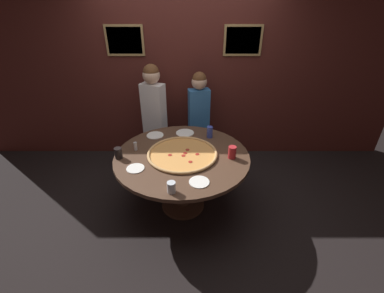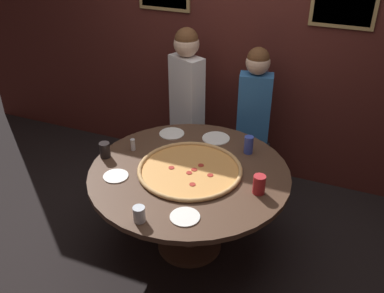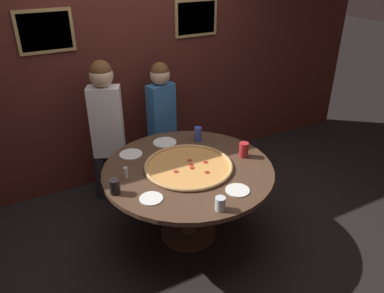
# 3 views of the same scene
# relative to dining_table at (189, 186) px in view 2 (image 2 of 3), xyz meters

# --- Properties ---
(ground_plane) EXTENTS (24.00, 24.00, 0.00)m
(ground_plane) POSITION_rel_dining_table_xyz_m (0.00, 0.00, -0.60)
(ground_plane) COLOR black
(back_wall) EXTENTS (6.40, 0.08, 2.60)m
(back_wall) POSITION_rel_dining_table_xyz_m (0.00, 1.35, 0.71)
(back_wall) COLOR #4C1E19
(back_wall) RESTS_ON ground_plane
(dining_table) EXTENTS (1.49, 1.49, 0.74)m
(dining_table) POSITION_rel_dining_table_xyz_m (0.00, 0.00, 0.00)
(dining_table) COLOR #4C3323
(dining_table) RESTS_ON ground_plane
(giant_pizza) EXTENTS (0.78, 0.78, 0.03)m
(giant_pizza) POSITION_rel_dining_table_xyz_m (0.01, -0.00, 0.15)
(giant_pizza) COLOR #E0994C
(giant_pizza) RESTS_ON dining_table
(drink_cup_beside_pizza) EXTENTS (0.08, 0.08, 0.14)m
(drink_cup_beside_pizza) POSITION_rel_dining_table_xyz_m (0.54, -0.06, 0.21)
(drink_cup_beside_pizza) COLOR #B22328
(drink_cup_beside_pizza) RESTS_ON dining_table
(drink_cup_by_shaker) EXTENTS (0.08, 0.08, 0.12)m
(drink_cup_by_shaker) POSITION_rel_dining_table_xyz_m (-0.68, -0.07, 0.20)
(drink_cup_by_shaker) COLOR black
(drink_cup_by_shaker) RESTS_ON dining_table
(drink_cup_far_left) EXTENTS (0.08, 0.08, 0.10)m
(drink_cup_far_left) POSITION_rel_dining_table_xyz_m (-0.07, -0.63, 0.19)
(drink_cup_far_left) COLOR silver
(drink_cup_far_left) RESTS_ON dining_table
(drink_cup_front_edge) EXTENTS (0.07, 0.07, 0.14)m
(drink_cup_front_edge) POSITION_rel_dining_table_xyz_m (0.33, 0.41, 0.21)
(drink_cup_front_edge) COLOR #384CB7
(drink_cup_front_edge) RESTS_ON dining_table
(white_plate_right_side) EXTENTS (0.21, 0.21, 0.01)m
(white_plate_right_side) POSITION_rel_dining_table_xyz_m (-0.36, 0.46, 0.14)
(white_plate_right_side) COLOR white
(white_plate_right_side) RESTS_ON dining_table
(white_plate_far_back) EXTENTS (0.19, 0.19, 0.01)m
(white_plate_far_back) POSITION_rel_dining_table_xyz_m (0.18, -0.50, 0.14)
(white_plate_far_back) COLOR white
(white_plate_far_back) RESTS_ON dining_table
(white_plate_near_front) EXTENTS (0.23, 0.23, 0.01)m
(white_plate_near_front) POSITION_rel_dining_table_xyz_m (0.02, 0.53, 0.14)
(white_plate_near_front) COLOR white
(white_plate_near_front) RESTS_ON dining_table
(white_plate_beside_cup) EXTENTS (0.18, 0.18, 0.01)m
(white_plate_beside_cup) POSITION_rel_dining_table_xyz_m (-0.46, -0.27, 0.14)
(white_plate_beside_cup) COLOR white
(white_plate_beside_cup) RESTS_ON dining_table
(condiment_shaker) EXTENTS (0.04, 0.04, 0.10)m
(condiment_shaker) POSITION_rel_dining_table_xyz_m (-0.53, 0.10, 0.19)
(condiment_shaker) COLOR silver
(condiment_shaker) RESTS_ON dining_table
(diner_centre_back) EXTENTS (0.40, 0.28, 1.52)m
(diner_centre_back) POSITION_rel_dining_table_xyz_m (-0.42, 0.94, 0.26)
(diner_centre_back) COLOR #232328
(diner_centre_back) RESTS_ON ground_plane
(diner_far_right) EXTENTS (0.37, 0.21, 1.40)m
(diner_far_right) POSITION_rel_dining_table_xyz_m (0.21, 1.01, 0.20)
(diner_far_right) COLOR #232328
(diner_far_right) RESTS_ON ground_plane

